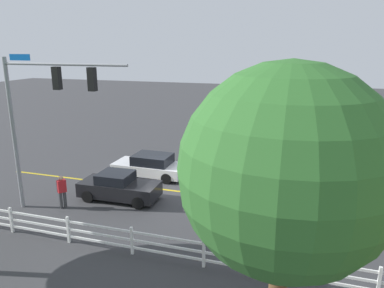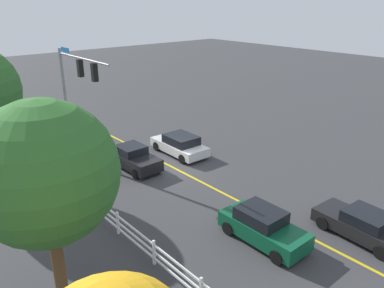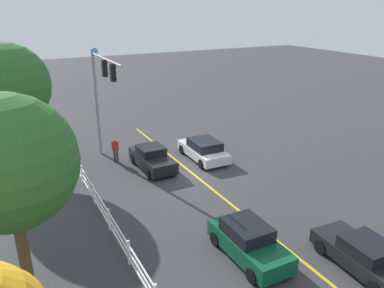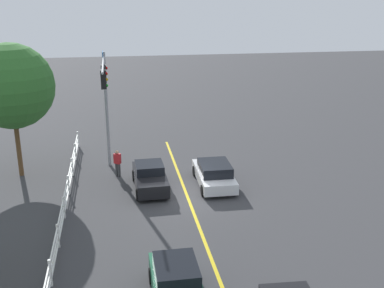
{
  "view_description": "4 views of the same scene",
  "coord_description": "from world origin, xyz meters",
  "px_view_note": "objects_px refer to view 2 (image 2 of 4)",
  "views": [
    {
      "loc": [
        -7.57,
        17.85,
        7.83
      ],
      "look_at": [
        -1.86,
        -0.23,
        2.74
      ],
      "focal_mm": 34.06,
      "sensor_mm": 36.0,
      "label": 1
    },
    {
      "loc": [
        -18.25,
        13.79,
        10.3
      ],
      "look_at": [
        -2.64,
        0.46,
        2.46
      ],
      "focal_mm": 35.82,
      "sensor_mm": 36.0,
      "label": 2
    },
    {
      "loc": [
        -20.27,
        10.31,
        10.17
      ],
      "look_at": [
        -1.52,
        0.57,
        2.43
      ],
      "focal_mm": 35.89,
      "sensor_mm": 36.0,
      "label": 3
    },
    {
      "loc": [
        -23.56,
        3.74,
        10.9
      ],
      "look_at": [
        -0.96,
        -0.1,
        3.38
      ],
      "focal_mm": 43.73,
      "sensor_mm": 36.0,
      "label": 4
    }
  ],
  "objects_px": {
    "car_0": "(180,145)",
    "car_1": "(263,227)",
    "pedestrian": "(91,151)",
    "tree_2": "(45,174)",
    "car_2": "(362,225)",
    "car_3": "(133,158)"
  },
  "relations": [
    {
      "from": "car_2",
      "to": "car_3",
      "type": "distance_m",
      "value": 13.92
    },
    {
      "from": "pedestrian",
      "to": "tree_2",
      "type": "height_order",
      "value": "tree_2"
    },
    {
      "from": "car_2",
      "to": "car_1",
      "type": "bearing_deg",
      "value": 56.07
    },
    {
      "from": "car_1",
      "to": "tree_2",
      "type": "height_order",
      "value": "tree_2"
    },
    {
      "from": "car_0",
      "to": "car_1",
      "type": "distance_m",
      "value": 11.12
    },
    {
      "from": "tree_2",
      "to": "pedestrian",
      "type": "bearing_deg",
      "value": -31.11
    },
    {
      "from": "pedestrian",
      "to": "car_1",
      "type": "bearing_deg",
      "value": 43.6
    },
    {
      "from": "car_2",
      "to": "pedestrian",
      "type": "height_order",
      "value": "pedestrian"
    },
    {
      "from": "car_2",
      "to": "tree_2",
      "type": "relative_size",
      "value": 0.56
    },
    {
      "from": "car_3",
      "to": "car_1",
      "type": "bearing_deg",
      "value": -0.8
    },
    {
      "from": "car_3",
      "to": "tree_2",
      "type": "xyz_separation_m",
      "value": [
        -8.76,
        8.4,
        4.59
      ]
    },
    {
      "from": "tree_2",
      "to": "car_3",
      "type": "bearing_deg",
      "value": -43.78
    },
    {
      "from": "car_1",
      "to": "car_3",
      "type": "height_order",
      "value": "car_1"
    },
    {
      "from": "car_0",
      "to": "pedestrian",
      "type": "bearing_deg",
      "value": 68.57
    },
    {
      "from": "car_0",
      "to": "car_2",
      "type": "xyz_separation_m",
      "value": [
        -13.27,
        -0.01,
        -0.04
      ]
    },
    {
      "from": "car_2",
      "to": "pedestrian",
      "type": "bearing_deg",
      "value": 22.77
    },
    {
      "from": "pedestrian",
      "to": "tree_2",
      "type": "distance_m",
      "value": 13.49
    },
    {
      "from": "car_3",
      "to": "pedestrian",
      "type": "bearing_deg",
      "value": -141.62
    },
    {
      "from": "car_3",
      "to": "tree_2",
      "type": "bearing_deg",
      "value": -45.1
    },
    {
      "from": "car_1",
      "to": "car_3",
      "type": "bearing_deg",
      "value": -179.43
    },
    {
      "from": "car_1",
      "to": "car_2",
      "type": "relative_size",
      "value": 0.96
    },
    {
      "from": "car_1",
      "to": "pedestrian",
      "type": "xyz_separation_m",
      "value": [
        12.8,
        1.9,
        0.19
      ]
    }
  ]
}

